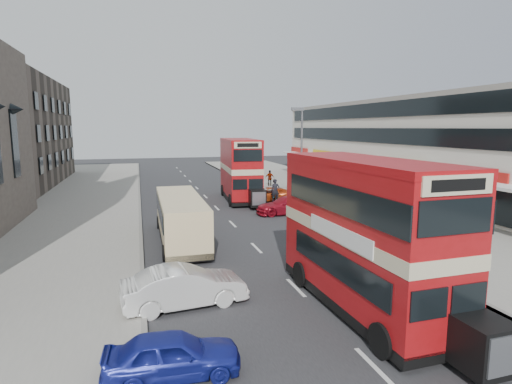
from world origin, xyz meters
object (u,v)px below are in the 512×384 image
object	(u,v)px
car_left_front	(185,287)
pedestrian_far	(270,178)
car_right_c	(246,183)
bus_second	(240,169)
bus_main	(366,235)
coach	(181,217)
cyclist	(275,196)
car_right_a	(287,205)
car_left_near	(173,355)
car_right_b	(268,194)
street_lamp	(301,150)
pedestrian_near	(339,204)

from	to	relation	value
car_left_front	pedestrian_far	xyz separation A→B (m)	(12.49, 28.99, 0.27)
car_right_c	bus_second	bearing A→B (deg)	-18.44
bus_main	car_right_c	xyz separation A→B (m)	(3.53, 30.87, -2.17)
coach	cyclist	xyz separation A→B (m)	(8.74, 8.99, -0.61)
car_right_a	car_right_c	bearing A→B (deg)	178.25
car_left_near	pedestrian_far	world-z (taller)	pedestrian_far
bus_main	car_left_front	world-z (taller)	bus_main
coach	car_right_c	bearing A→B (deg)	66.06
car_left_front	car_right_a	world-z (taller)	car_left_front
car_left_front	car_right_a	size ratio (longest dim) A/B	0.96
car_right_a	cyclist	world-z (taller)	cyclist
car_right_b	street_lamp	bearing A→B (deg)	27.55
car_right_c	pedestrian_near	world-z (taller)	pedestrian_near
cyclist	car_right_a	bearing A→B (deg)	-87.14
coach	car_left_near	distance (m)	13.54
bus_second	coach	bearing A→B (deg)	67.30
coach	pedestrian_far	size ratio (longest dim) A/B	5.33
pedestrian_far	car_left_near	bearing A→B (deg)	-100.55
coach	pedestrian_near	size ratio (longest dim) A/B	5.24
coach	car_right_a	distance (m)	10.28
car_right_a	bus_second	bearing A→B (deg)	-164.90
bus_main	pedestrian_far	size ratio (longest dim) A/B	5.57
street_lamp	pedestrian_near	bearing A→B (deg)	-71.34
pedestrian_far	car_right_c	bearing A→B (deg)	-166.31
bus_main	coach	size ratio (longest dim) A/B	1.04
bus_second	car_right_c	xyz separation A→B (m)	(2.35, 7.06, -2.19)
pedestrian_near	cyclist	distance (m)	6.45
car_left_near	car_right_a	xyz separation A→B (m)	(10.12, 19.07, 0.07)
street_lamp	car_left_front	xyz separation A→B (m)	(-11.13, -16.54, -4.04)
bus_main	pedestrian_far	distance (m)	31.66
street_lamp	pedestrian_far	world-z (taller)	street_lamp
car_left_near	car_right_c	world-z (taller)	car_right_c
car_left_near	cyclist	world-z (taller)	cyclist
street_lamp	bus_second	distance (m)	6.74
bus_second	car_right_a	bearing A→B (deg)	109.91
street_lamp	car_right_a	xyz separation A→B (m)	(-1.80, -1.85, -4.10)
cyclist	car_left_near	bearing A→B (deg)	-108.76
bus_second	car_right_b	xyz separation A→B (m)	(2.21, -1.32, -2.20)
car_right_c	street_lamp	bearing A→B (deg)	6.32
bus_main	coach	xyz separation A→B (m)	(-5.47, 11.05, -1.35)
car_right_a	car_left_front	bearing A→B (deg)	-32.42
car_left_front	coach	bearing A→B (deg)	-11.81
pedestrian_far	car_right_a	bearing A→B (deg)	-91.31
street_lamp	car_right_b	distance (m)	5.93
coach	cyclist	distance (m)	12.55
coach	car_left_front	size ratio (longest dim) A/B	2.03
coach	car_right_b	bearing A→B (deg)	52.76
coach	car_left_near	world-z (taller)	coach
car_right_c	pedestrian_near	bearing A→B (deg)	9.55
bus_main	bus_second	xyz separation A→B (m)	(1.17, 23.81, 0.03)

